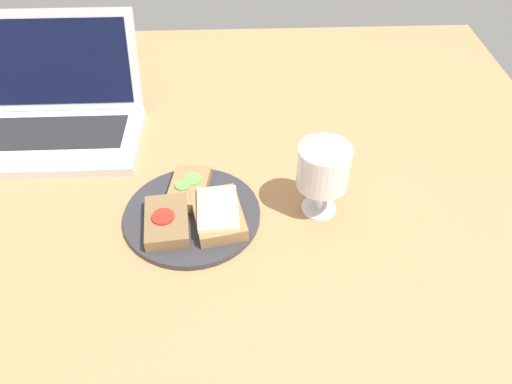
% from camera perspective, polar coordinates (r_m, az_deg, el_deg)
% --- Properties ---
extents(wooden_table, '(1.40, 1.40, 0.03)m').
position_cam_1_polar(wooden_table, '(0.89, -4.60, -2.49)').
color(wooden_table, '#B27F51').
rests_on(wooden_table, ground).
extents(plate, '(0.23, 0.23, 0.01)m').
position_cam_1_polar(plate, '(0.87, -7.29, -2.60)').
color(plate, '#333338').
rests_on(plate, wooden_table).
extents(sandwich_with_tomato, '(0.08, 0.11, 0.03)m').
position_cam_1_polar(sandwich_with_tomato, '(0.84, -10.16, -3.31)').
color(sandwich_with_tomato, brown).
rests_on(sandwich_with_tomato, plate).
extents(sandwich_with_cheese, '(0.10, 0.13, 0.03)m').
position_cam_1_polar(sandwich_with_cheese, '(0.83, -4.36, -2.47)').
color(sandwich_with_cheese, '#937047').
rests_on(sandwich_with_cheese, plate).
extents(sandwich_with_cucumber, '(0.08, 0.11, 0.03)m').
position_cam_1_polar(sandwich_with_cucumber, '(0.89, -7.66, 0.42)').
color(sandwich_with_cucumber, '#937047').
rests_on(sandwich_with_cucumber, plate).
extents(wine_glass, '(0.09, 0.09, 0.13)m').
position_cam_1_polar(wine_glass, '(0.82, 7.68, 2.59)').
color(wine_glass, white).
rests_on(wine_glass, wooden_table).
extents(laptop, '(0.36, 0.27, 0.22)m').
position_cam_1_polar(laptop, '(1.10, -22.40, 8.08)').
color(laptop, silver).
rests_on(laptop, wooden_table).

